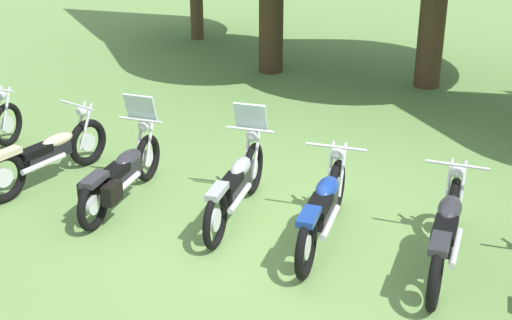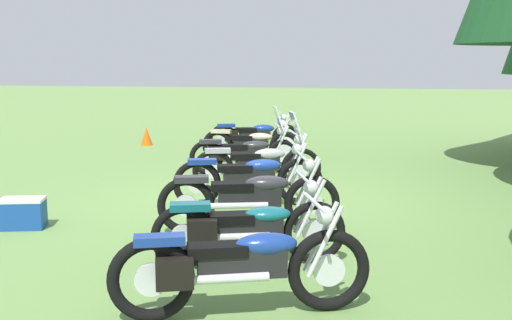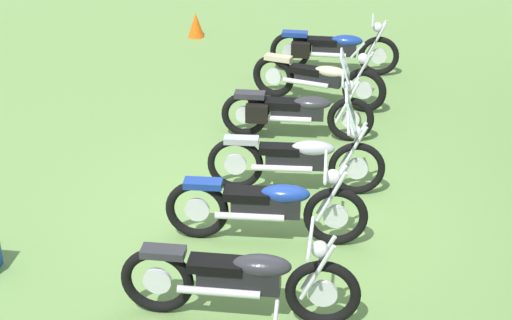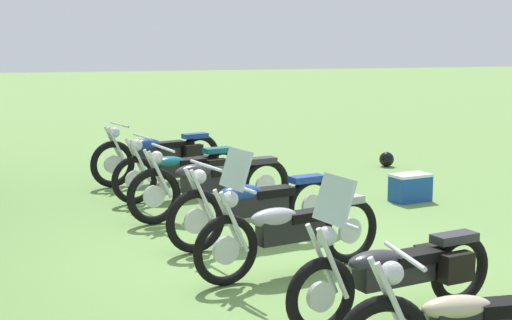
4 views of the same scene
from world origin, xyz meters
TOP-DOWN VIEW (x-y plane):
  - ground_plane at (0.00, 0.00)m, footprint 80.00×80.00m
  - motorcycle_1 at (-3.50, -0.66)m, footprint 0.68×2.24m
  - motorcycle_2 at (-2.17, -0.58)m, footprint 0.91×2.17m
  - motorcycle_3 at (-0.67, -0.01)m, footprint 0.90×2.21m
  - motorcycle_4 at (0.58, 0.04)m, footprint 0.95×2.28m
  - motorcycle_5 at (2.03, 0.32)m, footprint 0.90×2.37m

SIDE VIEW (x-z plane):
  - ground_plane at x=0.00m, z-range 0.00..0.00m
  - motorcycle_1 at x=-3.50m, z-range -0.07..0.94m
  - motorcycle_2 at x=-2.17m, z-range -0.23..1.12m
  - motorcycle_4 at x=0.58m, z-range -0.04..0.98m
  - motorcycle_5 at x=2.03m, z-range -0.04..0.99m
  - motorcycle_3 at x=-0.67m, z-range -0.21..1.17m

